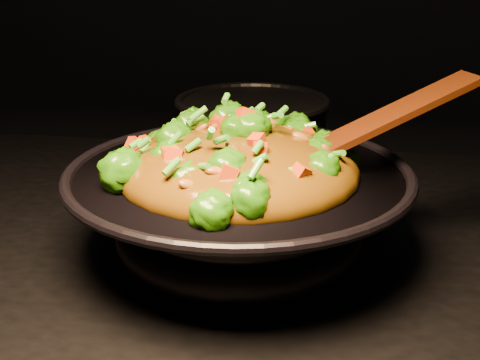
# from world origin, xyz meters

# --- Properties ---
(wok) EXTENTS (0.46, 0.46, 0.12)m
(wok) POSITION_xyz_m (0.11, -0.01, 0.96)
(wok) COLOR black
(wok) RESTS_ON stovetop
(stir_fry) EXTENTS (0.33, 0.33, 0.10)m
(stir_fry) POSITION_xyz_m (0.11, -0.02, 1.07)
(stir_fry) COLOR #266A07
(stir_fry) RESTS_ON wok
(spatula) EXTENTS (0.29, 0.15, 0.12)m
(spatula) POSITION_xyz_m (0.25, 0.01, 1.07)
(spatula) COLOR #320F05
(spatula) RESTS_ON wok
(back_pot) EXTENTS (0.27, 0.27, 0.14)m
(back_pot) POSITION_xyz_m (0.08, 0.27, 0.97)
(back_pot) COLOR black
(back_pot) RESTS_ON stovetop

